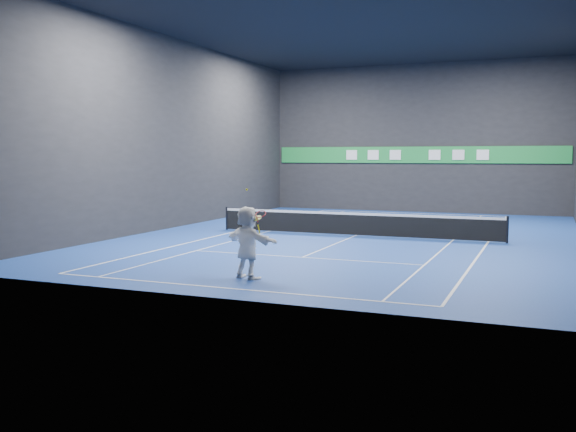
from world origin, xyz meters
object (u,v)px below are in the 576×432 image
at_px(player, 248,243).
at_px(tennis_net, 355,223).
at_px(tennis_racket, 260,216).
at_px(tennis_ball, 247,190).

relative_size(player, tennis_net, 0.16).
xyz_separation_m(player, tennis_racket, (0.36, 0.05, 0.74)).
height_order(player, tennis_ball, tennis_ball).
bearing_deg(player, tennis_ball, -38.48).
bearing_deg(tennis_racket, tennis_ball, 164.99).
distance_m(tennis_net, tennis_racket, 10.50).
bearing_deg(tennis_net, tennis_ball, -90.94).
bearing_deg(player, tennis_racket, -150.46).
bearing_deg(tennis_ball, tennis_net, 89.06).
relative_size(player, tennis_ball, 31.95).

